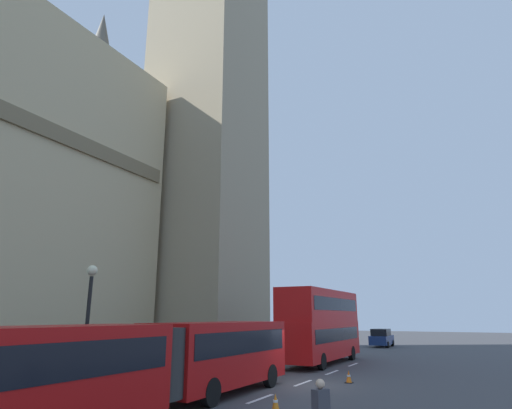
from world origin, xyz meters
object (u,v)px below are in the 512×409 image
object	(u,v)px
articulated_bus	(150,359)
traffic_cone_west	(276,403)
sedan_lead	(382,338)
street_lamp	(88,319)
double_decker_bus	(321,323)
traffic_cone_middle	(349,377)

from	to	relation	value
articulated_bus	traffic_cone_west	distance (m)	4.53
sedan_lead	street_lamp	distance (m)	35.75
double_decker_bus	traffic_cone_middle	xyz separation A→B (m)	(-7.70, -3.97, -2.43)
articulated_bus	traffic_cone_middle	size ratio (longest dim) A/B	29.18
traffic_cone_middle	street_lamp	world-z (taller)	street_lamp
sedan_lead	street_lamp	world-z (taller)	street_lamp
articulated_bus	traffic_cone_middle	distance (m)	10.84
double_decker_bus	traffic_cone_west	world-z (taller)	double_decker_bus
traffic_cone_middle	street_lamp	distance (m)	12.52
traffic_cone_west	street_lamp	size ratio (longest dim) A/B	0.11
double_decker_bus	articulated_bus	bearing A→B (deg)	-179.99
articulated_bus	traffic_cone_middle	world-z (taller)	articulated_bus
traffic_cone_west	traffic_cone_middle	distance (m)	7.53
articulated_bus	double_decker_bus	bearing A→B (deg)	0.01
articulated_bus	double_decker_bus	xyz separation A→B (m)	(17.68, 0.00, 0.96)
double_decker_bus	sedan_lead	world-z (taller)	double_decker_bus
articulated_bus	traffic_cone_west	bearing A→B (deg)	-54.83
sedan_lead	street_lamp	size ratio (longest dim) A/B	0.83
traffic_cone_west	articulated_bus	bearing A→B (deg)	125.17
traffic_cone_west	traffic_cone_middle	xyz separation A→B (m)	(7.52, -0.46, 0.00)
double_decker_bus	traffic_cone_middle	size ratio (longest dim) A/B	18.26
sedan_lead	traffic_cone_middle	bearing A→B (deg)	-171.90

